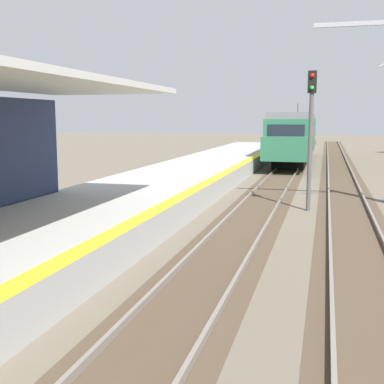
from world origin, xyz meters
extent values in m
cube|color=#A8A8A3|center=(-2.50, 16.00, 0.45)|extent=(5.00, 80.00, 0.90)
cube|color=yellow|center=(-0.25, 16.00, 0.90)|extent=(0.50, 80.00, 0.01)
cube|color=#4C3D2D|center=(1.90, 20.00, 0.00)|extent=(2.34, 120.00, 0.01)
cube|color=slate|center=(1.18, 20.00, 0.08)|extent=(0.08, 120.00, 0.15)
cube|color=slate|center=(2.62, 20.00, 0.08)|extent=(0.08, 120.00, 0.15)
cube|color=#4C3D2D|center=(5.30, 20.00, 0.00)|extent=(2.34, 120.00, 0.01)
cube|color=slate|center=(4.58, 20.00, 0.08)|extent=(0.08, 120.00, 0.15)
cube|color=slate|center=(6.02, 20.00, 0.08)|extent=(0.08, 120.00, 0.15)
cube|color=#286647|center=(1.90, 43.48, 2.07)|extent=(2.90, 18.00, 2.70)
cube|color=slate|center=(1.90, 43.48, 3.64)|extent=(2.67, 18.00, 0.44)
cube|color=black|center=(1.90, 34.46, 2.48)|extent=(2.32, 0.06, 1.21)
cube|color=#286647|center=(1.90, 33.68, 1.60)|extent=(2.78, 1.60, 1.49)
cube|color=black|center=(3.36, 43.48, 2.48)|extent=(0.04, 15.84, 0.86)
cylinder|color=#333333|center=(1.90, 47.08, 4.31)|extent=(0.06, 0.06, 0.90)
cube|color=black|center=(1.90, 37.63, 0.36)|extent=(2.17, 2.20, 0.72)
cube|color=black|center=(1.90, 49.33, 0.36)|extent=(2.17, 2.20, 0.72)
cylinder|color=#4C4C4C|center=(3.80, 21.47, 2.20)|extent=(0.16, 0.16, 4.40)
cube|color=black|center=(3.80, 21.47, 4.80)|extent=(0.32, 0.24, 0.80)
sphere|color=red|center=(3.80, 21.33, 5.02)|extent=(0.16, 0.16, 0.16)
sphere|color=green|center=(3.80, 21.33, 4.58)|extent=(0.16, 0.16, 0.16)
cube|color=#9EA3A8|center=(6.16, 22.13, 6.90)|extent=(4.80, 0.16, 0.16)
camera|label=1|loc=(4.36, 2.16, 3.50)|focal=47.01mm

